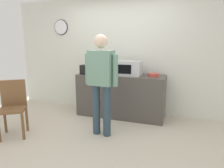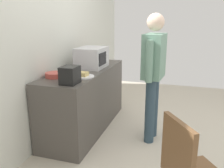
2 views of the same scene
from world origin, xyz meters
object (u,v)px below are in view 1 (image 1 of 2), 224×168
(microwave, at_px, (129,68))
(spoon_utensil, at_px, (151,74))
(salad_bowl, at_px, (153,75))
(fork_utensil, at_px, (110,74))
(person_standing, at_px, (101,78))
(sandwich_plate, at_px, (100,74))
(cereal_bowl, at_px, (101,71))
(toaster, at_px, (86,70))
(wooden_chair, at_px, (13,105))

(microwave, bearing_deg, spoon_utensil, 36.90)
(salad_bowl, distance_m, fork_utensil, 0.95)
(fork_utensil, xyz_separation_m, person_standing, (0.22, -1.06, 0.08))
(sandwich_plate, height_order, cereal_bowl, sandwich_plate)
(cereal_bowl, relative_size, toaster, 1.07)
(toaster, height_order, person_standing, person_standing)
(fork_utensil, bearing_deg, cereal_bowl, 158.51)
(microwave, distance_m, person_standing, 0.98)
(fork_utensil, bearing_deg, wooden_chair, -127.92)
(cereal_bowl, bearing_deg, toaster, -123.63)
(sandwich_plate, relative_size, person_standing, 0.16)
(cereal_bowl, height_order, fork_utensil, cereal_bowl)
(person_standing, bearing_deg, fork_utensil, 101.79)
(spoon_utensil, bearing_deg, salad_bowl, -72.82)
(microwave, distance_m, cereal_bowl, 0.76)
(toaster, distance_m, wooden_chair, 1.59)
(sandwich_plate, relative_size, fork_utensil, 1.62)
(salad_bowl, bearing_deg, person_standing, -126.68)
(salad_bowl, height_order, cereal_bowl, salad_bowl)
(microwave, relative_size, spoon_utensil, 2.94)
(fork_utensil, xyz_separation_m, wooden_chair, (-1.20, -1.54, -0.39))
(person_standing, bearing_deg, spoon_utensil, 63.05)
(microwave, height_order, cereal_bowl, microwave)
(cereal_bowl, distance_m, person_standing, 1.27)
(toaster, bearing_deg, sandwich_plate, -2.53)
(toaster, distance_m, spoon_utensil, 1.41)
(spoon_utensil, bearing_deg, sandwich_plate, -156.90)
(toaster, relative_size, fork_utensil, 1.29)
(microwave, bearing_deg, wooden_chair, -139.13)
(sandwich_plate, relative_size, cereal_bowl, 1.17)
(cereal_bowl, bearing_deg, salad_bowl, -8.90)
(sandwich_plate, relative_size, salad_bowl, 1.23)
(spoon_utensil, bearing_deg, person_standing, -116.95)
(microwave, distance_m, spoon_utensil, 0.53)
(sandwich_plate, bearing_deg, toaster, 177.47)
(cereal_bowl, bearing_deg, sandwich_plate, -70.83)
(salad_bowl, distance_m, person_standing, 1.22)
(spoon_utensil, bearing_deg, cereal_bowl, -175.31)
(person_standing, bearing_deg, salad_bowl, 53.32)
(cereal_bowl, height_order, person_standing, person_standing)
(sandwich_plate, xyz_separation_m, toaster, (-0.33, 0.01, 0.08))
(microwave, relative_size, wooden_chair, 0.53)
(microwave, distance_m, wooden_chair, 2.25)
(person_standing, relative_size, wooden_chair, 1.80)
(sandwich_plate, distance_m, wooden_chair, 1.73)
(salad_bowl, xyz_separation_m, cereal_bowl, (-1.21, 0.19, -0.00))
(sandwich_plate, distance_m, cereal_bowl, 0.36)
(microwave, xyz_separation_m, salad_bowl, (0.50, 0.03, -0.12))
(microwave, bearing_deg, cereal_bowl, 163.21)
(fork_utensil, height_order, wooden_chair, wooden_chair)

